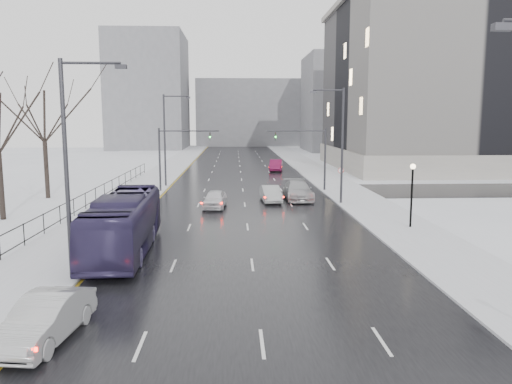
{
  "coord_description": "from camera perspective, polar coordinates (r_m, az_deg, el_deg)",
  "views": [
    {
      "loc": [
        -0.88,
        -2.54,
        7.39
      ],
      "look_at": [
        0.57,
        30.75,
        2.5
      ],
      "focal_mm": 35.0,
      "sensor_mm": 36.0,
      "label": 1
    }
  ],
  "objects": [
    {
      "name": "bus",
      "position": [
        28.61,
        -14.83,
        -3.49
      ],
      "size": [
        3.18,
        11.72,
        3.24
      ],
      "primitive_type": "imported",
      "rotation": [
        0.0,
        0.0,
        0.04
      ],
      "color": "#312950",
      "rests_on": "road"
    },
    {
      "name": "sidewalk_left",
      "position": [
        63.7,
        -11.18,
        1.6
      ],
      "size": [
        5.0,
        150.0,
        0.16
      ],
      "primitive_type": "cube",
      "color": "silver",
      "rests_on": "ground"
    },
    {
      "name": "mast_signal_right",
      "position": [
        51.31,
        6.73,
        4.62
      ],
      "size": [
        6.1,
        0.33,
        6.5
      ],
      "color": "#2D2D33",
      "rests_on": "ground"
    },
    {
      "name": "bldg_far_center",
      "position": [
        142.63,
        -0.55,
        9.0
      ],
      "size": [
        30.0,
        18.0,
        18.0
      ],
      "primitive_type": "cube",
      "color": "slate",
      "rests_on": "ground"
    },
    {
      "name": "mast_signal_left",
      "position": [
        51.05,
        -9.78,
        4.54
      ],
      "size": [
        6.1,
        0.33,
        6.5
      ],
      "color": "#2D2D33",
      "rests_on": "ground"
    },
    {
      "name": "iron_fence",
      "position": [
        35.32,
        -22.55,
        -2.87
      ],
      "size": [
        0.06,
        70.0,
        1.3
      ],
      "color": "black",
      "rests_on": "sidewalk_left"
    },
    {
      "name": "sedan_right_far",
      "position": [
        45.86,
        4.8,
        0.18
      ],
      "size": [
        2.47,
        5.93,
        1.71
      ],
      "primitive_type": "imported",
      "rotation": [
        0.0,
        0.0,
        0.01
      ],
      "color": "#A4A5A8",
      "rests_on": "road"
    },
    {
      "name": "streetlight_l_far",
      "position": [
        55.05,
        -10.17,
        6.38
      ],
      "size": [
        2.95,
        0.25,
        10.0
      ],
      "color": "#2D2D33",
      "rests_on": "ground"
    },
    {
      "name": "sidewalk_right",
      "position": [
        63.99,
        7.76,
        1.71
      ],
      "size": [
        5.0,
        150.0,
        0.16
      ],
      "primitive_type": "cube",
      "color": "silver",
      "rests_on": "ground"
    },
    {
      "name": "park_strip",
      "position": [
        65.81,
        -19.38,
        1.48
      ],
      "size": [
        14.0,
        150.0,
        0.12
      ],
      "primitive_type": "cube",
      "color": "white",
      "rests_on": "ground"
    },
    {
      "name": "bldg_far_right",
      "position": [
        121.09,
        11.47,
        9.9
      ],
      "size": [
        24.0,
        20.0,
        22.0
      ],
      "primitive_type": "cube",
      "color": "slate",
      "rests_on": "ground"
    },
    {
      "name": "sedan_left_near",
      "position": [
        18.5,
        -22.92,
        -13.19
      ],
      "size": [
        2.22,
        4.83,
        1.53
      ],
      "primitive_type": "imported",
      "rotation": [
        0.0,
        0.0,
        -0.13
      ],
      "color": "#AAACAE",
      "rests_on": "road"
    },
    {
      "name": "streetlight_r_mid",
      "position": [
        43.53,
        9.55,
        5.9
      ],
      "size": [
        2.95,
        0.25,
        10.0
      ],
      "color": "#2D2D33",
      "rests_on": "ground"
    },
    {
      "name": "bldg_far_left",
      "position": [
        129.45,
        -12.12,
        11.1
      ],
      "size": [
        18.0,
        22.0,
        28.0
      ],
      "primitive_type": "cube",
      "color": "slate",
      "rests_on": "ground"
    },
    {
      "name": "tree_park_e",
      "position": [
        50.21,
        -22.65,
        -0.76
      ],
      "size": [
        9.45,
        9.45,
        13.5
      ],
      "primitive_type": null,
      "color": "black",
      "rests_on": "ground"
    },
    {
      "name": "sedan_right_near",
      "position": [
        44.48,
        1.68,
        -0.21
      ],
      "size": [
        1.88,
        4.54,
        1.46
      ],
      "primitive_type": "imported",
      "rotation": [
        0.0,
        0.0,
        0.08
      ],
      "color": "#9EA0A2",
      "rests_on": "road"
    },
    {
      "name": "cross_road",
      "position": [
        51.08,
        -1.49,
        0.05
      ],
      "size": [
        130.0,
        10.0,
        0.04
      ],
      "primitive_type": "cube",
      "color": "black",
      "rests_on": "ground"
    },
    {
      "name": "sedan_center_near",
      "position": [
        41.64,
        -4.71,
        -0.81
      ],
      "size": [
        2.15,
        4.5,
        1.48
      ],
      "primitive_type": "imported",
      "rotation": [
        0.0,
        0.0,
        -0.09
      ],
      "color": "silver",
      "rests_on": "road"
    },
    {
      "name": "road",
      "position": [
        62.98,
        -1.68,
        1.63
      ],
      "size": [
        16.0,
        150.0,
        0.04
      ],
      "primitive_type": "cube",
      "color": "black",
      "rests_on": "ground"
    },
    {
      "name": "streetlight_l_near",
      "position": [
        23.76,
        -20.39,
        3.55
      ],
      "size": [
        2.95,
        0.25,
        10.0
      ],
      "color": "#2D2D33",
      "rests_on": "ground"
    },
    {
      "name": "no_uturn_sign",
      "position": [
        47.89,
        9.67,
        2.13
      ],
      "size": [
        0.6,
        0.06,
        2.7
      ],
      "color": "#2D2D33",
      "rests_on": "sidewalk_right"
    },
    {
      "name": "civic_building",
      "position": [
        82.82,
        23.58,
        10.31
      ],
      "size": [
        41.0,
        31.0,
        24.8
      ],
      "color": "gray",
      "rests_on": "ground"
    },
    {
      "name": "tree_park_d",
      "position": [
        40.94,
        -26.9,
        -2.97
      ],
      "size": [
        8.75,
        8.75,
        12.5
      ],
      "primitive_type": null,
      "color": "black",
      "rests_on": "ground"
    },
    {
      "name": "sedan_right_distant",
      "position": [
        71.11,
        2.29,
        3.07
      ],
      "size": [
        2.32,
        5.11,
        1.62
      ],
      "primitive_type": "imported",
      "rotation": [
        0.0,
        0.0,
        -0.13
      ],
      "color": "maroon",
      "rests_on": "road"
    },
    {
      "name": "lamppost_r_mid",
      "position": [
        34.93,
        17.41,
        0.65
      ],
      "size": [
        0.36,
        0.36,
        4.28
      ],
      "color": "black",
      "rests_on": "sidewalk_right"
    }
  ]
}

